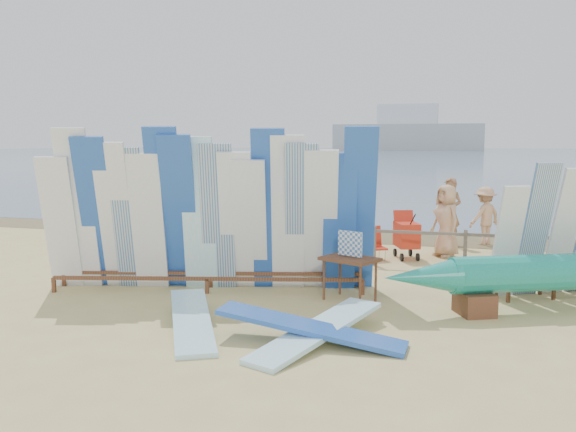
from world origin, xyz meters
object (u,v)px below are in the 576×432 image
(vendor_table, at_px, (350,278))
(beachgoer_0, at_px, (163,215))
(stroller, at_px, (406,240))
(beach_chair_left, at_px, (277,243))
(beachgoer_7, at_px, (450,212))
(flat_board_d, at_px, (311,343))
(beach_chair_right, at_px, (374,250))
(flat_board_b, at_px, (317,342))
(flat_board_a, at_px, (192,328))
(beachgoer_2, at_px, (240,217))
(beachgoer_11, at_px, (170,208))
(beachgoer_1, at_px, (201,210))
(beachgoer_6, at_px, (446,221))
(beachgoer_extra_1, at_px, (171,207))
(beachgoer_3, at_px, (220,210))
(side_surfboard_rack, at_px, (550,236))
(beachgoer_4, at_px, (318,214))
(beachgoer_5, at_px, (324,208))
(beachgoer_9, at_px, (485,216))
(main_surfboard_rack, at_px, (208,218))

(vendor_table, xyz_separation_m, beachgoer_0, (-5.62, 3.84, 0.49))
(stroller, bearing_deg, beach_chair_left, 159.52)
(beachgoer_7, bearing_deg, flat_board_d, -69.35)
(beach_chair_right, bearing_deg, flat_board_d, -120.82)
(flat_board_b, xyz_separation_m, beachgoer_7, (1.64, 8.87, 0.93))
(vendor_table, relative_size, flat_board_a, 0.46)
(stroller, bearing_deg, flat_board_a, -132.32)
(beachgoer_2, distance_m, beachgoer_11, 3.44)
(stroller, distance_m, beachgoer_1, 5.75)
(beachgoer_6, distance_m, beachgoer_1, 6.59)
(beachgoer_1, bearing_deg, flat_board_b, 43.91)
(beachgoer_extra_1, height_order, beachgoer_3, beachgoer_extra_1)
(stroller, distance_m, beachgoer_2, 4.48)
(side_surfboard_rack, height_order, beachgoer_extra_1, side_surfboard_rack)
(beachgoer_2, distance_m, beachgoer_7, 5.71)
(beachgoer_11, bearing_deg, vendor_table, -60.67)
(vendor_table, xyz_separation_m, stroller, (0.64, 4.25, 0.04))
(side_surfboard_rack, distance_m, beachgoer_11, 11.47)
(beachgoer_4, distance_m, beachgoer_5, 2.54)
(beachgoer_5, xyz_separation_m, beachgoer_3, (-2.81, -1.38, 0.01))
(beach_chair_left, height_order, beachgoer_6, beachgoer_6)
(flat_board_a, bearing_deg, beachgoer_1, 85.18)
(side_surfboard_rack, xyz_separation_m, beachgoer_extra_1, (-9.73, 4.43, -0.20))
(beachgoer_4, bearing_deg, beachgoer_extra_1, 146.02)
(beachgoer_6, xyz_separation_m, beachgoer_2, (-5.35, -0.08, -0.08))
(flat_board_d, xyz_separation_m, beachgoer_6, (1.66, 7.20, 0.89))
(flat_board_b, bearing_deg, beachgoer_5, 123.60)
(flat_board_a, height_order, beachgoer_7, beachgoer_7)
(beach_chair_right, relative_size, beachgoer_6, 0.45)
(flat_board_b, bearing_deg, beachgoer_3, 141.77)
(beachgoer_1, distance_m, beachgoer_0, 1.28)
(flat_board_b, relative_size, beachgoer_5, 1.67)
(flat_board_a, distance_m, beachgoer_11, 9.98)
(beachgoer_extra_1, height_order, beachgoer_11, beachgoer_extra_1)
(flat_board_d, xyz_separation_m, beachgoer_0, (-5.49, 6.26, 0.91))
(flat_board_b, distance_m, beachgoer_9, 9.60)
(flat_board_a, bearing_deg, vendor_table, 20.79)
(main_surfboard_rack, bearing_deg, flat_board_a, -87.33)
(beach_chair_left, distance_m, beachgoer_1, 2.62)
(flat_board_a, relative_size, beachgoer_extra_1, 1.47)
(side_surfboard_rack, bearing_deg, beachgoer_extra_1, 127.62)
(flat_board_d, relative_size, beachgoer_5, 1.67)
(beachgoer_4, distance_m, beachgoer_7, 3.66)
(stroller, distance_m, beachgoer_0, 6.28)
(side_surfboard_rack, xyz_separation_m, stroller, (-2.80, 3.03, -0.66))
(main_surfboard_rack, xyz_separation_m, beachgoer_9, (5.23, 6.84, -0.60))
(side_surfboard_rack, distance_m, stroller, 4.18)
(side_surfboard_rack, height_order, beachgoer_1, side_surfboard_rack)
(flat_board_b, bearing_deg, stroller, 105.78)
(beach_chair_left, height_order, beachgoer_3, beachgoer_3)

